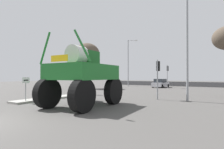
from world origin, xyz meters
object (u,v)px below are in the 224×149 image
Objects in this scene: traffic_signal_far_left at (168,71)px; traffic_signal_near_right at (158,71)px; sedan_ahead at (160,83)px; bare_tree_left at (87,54)px; lane_arrow_sign at (26,85)px; streetlight_near_right at (189,39)px; streetlight_far_left at (129,61)px; oversize_sprayer at (83,76)px; traffic_signal_near_left at (79,67)px.

traffic_signal_near_right is at bearing -78.41° from traffic_signal_far_left.
sedan_ahead is 0.57× the size of bare_tree_left.
sedan_ahead is (3.27, 23.32, -0.63)m from lane_arrow_sign.
lane_arrow_sign is 16.78m from bare_tree_left.
bare_tree_left reaches higher than lane_arrow_sign.
lane_arrow_sign is at bearing -101.97° from traffic_signal_far_left.
traffic_signal_far_left is 0.43× the size of streetlight_near_right.
traffic_signal_far_left is at bearing 78.03° from lane_arrow_sign.
bare_tree_left is at bearing 136.44° from sedan_ahead.
streetlight_far_left reaches higher than lane_arrow_sign.
sedan_ahead is 0.46× the size of streetlight_far_left.
lane_arrow_sign is 0.19× the size of streetlight_far_left.
oversize_sprayer is 1.62× the size of traffic_signal_near_right.
traffic_signal_near_right is 0.45× the size of bare_tree_left.
streetlight_far_left is (-2.11, 16.84, 2.06)m from traffic_signal_near_left.
oversize_sprayer is 0.73× the size of bare_tree_left.
streetlight_near_right reaches higher than traffic_signal_far_left.
lane_arrow_sign is at bearing -80.98° from traffic_signal_near_left.
traffic_signal_near_left reaches higher than traffic_signal_near_right.
traffic_signal_far_left is 16.30m from streetlight_near_right.
bare_tree_left is at bearing 151.29° from traffic_signal_near_right.
traffic_signal_near_left is at bearing 99.02° from lane_arrow_sign.
traffic_signal_near_left is 0.47× the size of streetlight_near_right.
lane_arrow_sign is 0.41× the size of sedan_ahead.
streetlight_far_left is at bearing 97.14° from traffic_signal_near_left.
lane_arrow_sign reaches higher than sedan_ahead.
bare_tree_left reaches higher than traffic_signal_near_right.
streetlight_far_left is (-7.96, 1.48, 2.28)m from traffic_signal_far_left.
bare_tree_left is at bearing 155.49° from streetlight_near_right.
oversize_sprayer is 18.18m from bare_tree_left.
sedan_ahead is at bearing 147.19° from traffic_signal_far_left.
lane_arrow_sign is 23.56m from sedan_ahead.
oversize_sprayer is 8.85m from streetlight_near_right.
bare_tree_left is (-11.20, -7.50, 2.87)m from traffic_signal_far_left.
sedan_ahead is at bearing 82.03° from lane_arrow_sign.
traffic_signal_far_left is at bearing -10.50° from streetlight_far_left.
streetlight_near_right is (11.46, 0.21, 1.89)m from traffic_signal_near_left.
lane_arrow_sign is 22.91m from traffic_signal_far_left.
traffic_signal_near_left reaches higher than traffic_signal_far_left.
traffic_signal_far_left is 0.42× the size of streetlight_far_left.
lane_arrow_sign is 0.20× the size of streetlight_near_right.
oversize_sprayer is at bearing -51.07° from bare_tree_left.
traffic_signal_near_right is (9.00, 0.01, -0.58)m from traffic_signal_near_left.
traffic_signal_far_left is 8.41m from streetlight_far_left.
traffic_signal_near_left is at bearing 170.45° from sedan_ahead.
traffic_signal_near_right is 20.34m from streetlight_far_left.
oversize_sprayer is at bearing -117.83° from traffic_signal_near_right.
sedan_ahead is 1.11× the size of traffic_signal_far_left.
lane_arrow_sign is 0.32× the size of oversize_sprayer.
traffic_signal_near_right reaches higher than lane_arrow_sign.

